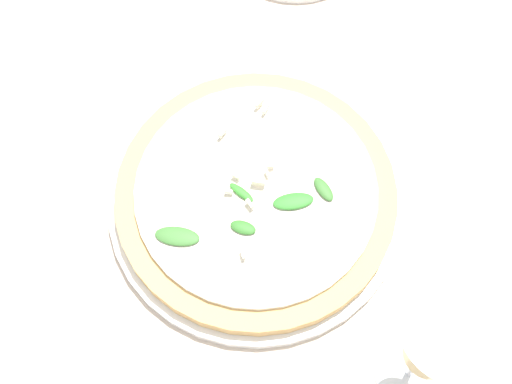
# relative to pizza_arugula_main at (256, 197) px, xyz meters

# --- Properties ---
(ground_plane) EXTENTS (6.00, 6.00, 0.00)m
(ground_plane) POSITION_rel_pizza_arugula_main_xyz_m (0.03, 0.01, -0.02)
(ground_plane) COLOR beige
(pizza_arugula_main) EXTENTS (0.33, 0.33, 0.05)m
(pizza_arugula_main) POSITION_rel_pizza_arugula_main_xyz_m (0.00, 0.00, 0.00)
(pizza_arugula_main) COLOR white
(pizza_arugula_main) RESTS_ON ground_plane
(wine_glass) EXTENTS (0.09, 0.09, 0.18)m
(wine_glass) POSITION_rel_pizza_arugula_main_xyz_m (-0.16, -0.18, 0.11)
(wine_glass) COLOR white
(wine_glass) RESTS_ON ground_plane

